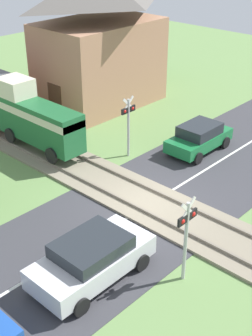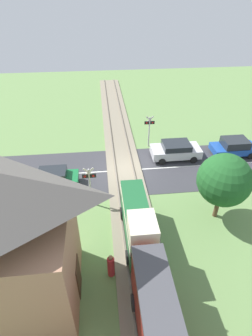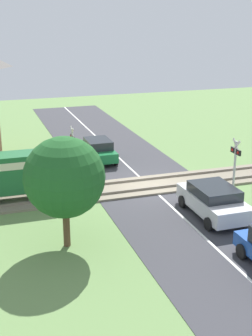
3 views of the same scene
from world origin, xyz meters
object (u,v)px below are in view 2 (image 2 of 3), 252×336
(car_near_crossing, at_px, (176,150))
(car_far_side, at_px, (53,178))
(car_behind_queue, at_px, (234,147))
(crossing_signal_east_approach, at_px, (90,181))
(pedestrian_by_station, at_px, (111,266))
(train, at_px, (147,272))
(crossing_signal_west_approach, at_px, (149,127))

(car_near_crossing, distance_m, car_far_side, 10.42)
(car_near_crossing, xyz_separation_m, car_behind_queue, (-5.23, -0.00, -0.00))
(car_far_side, height_order, crossing_signal_east_approach, crossing_signal_east_approach)
(pedestrian_by_station, bearing_deg, car_behind_queue, -137.12)
(train, distance_m, car_behind_queue, 15.46)
(car_behind_queue, distance_m, crossing_signal_west_approach, 7.62)
(train, xyz_separation_m, pedestrian_by_station, (1.61, -1.28, -1.17))
(crossing_signal_west_approach, height_order, crossing_signal_east_approach, same)
(crossing_signal_west_approach, bearing_deg, car_far_side, 32.32)
(car_behind_queue, height_order, crossing_signal_west_approach, crossing_signal_west_approach)
(crossing_signal_west_approach, xyz_separation_m, pedestrian_by_station, (4.24, 12.83, -1.27))
(train, xyz_separation_m, car_near_crossing, (-4.59, -11.89, -1.08))
(car_near_crossing, xyz_separation_m, crossing_signal_west_approach, (1.96, -2.21, 1.17))
(car_behind_queue, bearing_deg, crossing_signal_east_approach, 22.23)
(car_far_side, xyz_separation_m, crossing_signal_east_approach, (-2.79, 2.21, 1.21))
(crossing_signal_west_approach, bearing_deg, crossing_signal_east_approach, 54.23)
(car_near_crossing, xyz_separation_m, crossing_signal_east_approach, (7.22, 5.09, 1.17))
(crossing_signal_west_approach, relative_size, crossing_signal_east_approach, 1.00)
(car_far_side, bearing_deg, car_behind_queue, -169.30)
(crossing_signal_west_approach, bearing_deg, car_near_crossing, 131.64)
(car_near_crossing, bearing_deg, crossing_signal_east_approach, 35.17)
(train, height_order, car_near_crossing, train)
(crossing_signal_west_approach, relative_size, pedestrian_by_station, 2.02)
(car_near_crossing, bearing_deg, crossing_signal_west_approach, -48.36)
(car_near_crossing, bearing_deg, train, 68.88)
(car_far_side, relative_size, crossing_signal_west_approach, 1.20)
(train, distance_m, crossing_signal_east_approach, 7.29)
(car_behind_queue, distance_m, pedestrian_by_station, 15.60)
(car_near_crossing, relative_size, car_far_side, 1.14)
(train, bearing_deg, car_behind_queue, -129.57)
(pedestrian_by_station, bearing_deg, crossing_signal_east_approach, -79.52)
(crossing_signal_east_approach, bearing_deg, train, 111.14)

